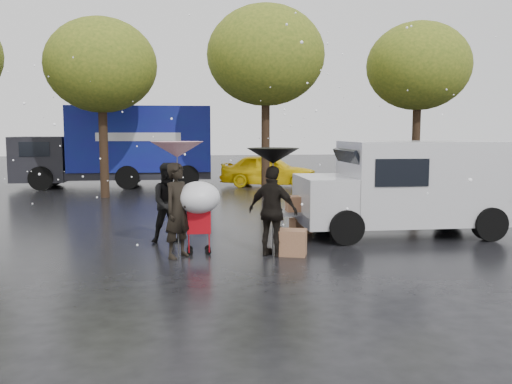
{
  "coord_description": "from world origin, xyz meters",
  "views": [
    {
      "loc": [
        -0.5,
        -10.44,
        2.44
      ],
      "look_at": [
        0.97,
        1.0,
        1.14
      ],
      "focal_mm": 38.0,
      "sensor_mm": 36.0,
      "label": 1
    }
  ],
  "objects": [
    {
      "name": "ground",
      "position": [
        0.0,
        0.0,
        0.0
      ],
      "size": [
        90.0,
        90.0,
        0.0
      ],
      "primitive_type": "plane",
      "color": "black",
      "rests_on": "ground"
    },
    {
      "name": "person_pink",
      "position": [
        -0.67,
        -0.03,
        0.92
      ],
      "size": [
        0.77,
        0.8,
        1.84
      ],
      "primitive_type": "imported",
      "rotation": [
        0.0,
        0.0,
        0.86
      ],
      "color": "black",
      "rests_on": "ground"
    },
    {
      "name": "person_middle",
      "position": [
        -0.87,
        1.39,
        0.88
      ],
      "size": [
        0.97,
        0.82,
        1.76
      ],
      "primitive_type": "imported",
      "rotation": [
        0.0,
        0.0,
        0.2
      ],
      "color": "black",
      "rests_on": "ground"
    },
    {
      "name": "person_black",
      "position": [
        1.16,
        -0.14,
        0.89
      ],
      "size": [
        1.09,
        0.96,
        1.77
      ],
      "primitive_type": "imported",
      "rotation": [
        0.0,
        0.0,
        2.51
      ],
      "color": "black",
      "rests_on": "ground"
    },
    {
      "name": "umbrella_pink",
      "position": [
        -0.67,
        -0.03,
        2.09
      ],
      "size": [
        1.01,
        1.01,
        2.24
      ],
      "color": "#4C4C4C",
      "rests_on": "ground"
    },
    {
      "name": "umbrella_black",
      "position": [
        1.16,
        -0.14,
        1.96
      ],
      "size": [
        1.03,
        1.03,
        2.11
      ],
      "color": "#4C4C4C",
      "rests_on": "ground"
    },
    {
      "name": "vendor_cart",
      "position": [
        2.39,
        1.87,
        0.73
      ],
      "size": [
        1.52,
        0.8,
        1.27
      ],
      "color": "slate",
      "rests_on": "ground"
    },
    {
      "name": "shopping_cart",
      "position": [
        -0.28,
        0.13,
        1.06
      ],
      "size": [
        0.84,
        0.84,
        1.46
      ],
      "color": "red",
      "rests_on": "ground"
    },
    {
      "name": "white_van",
      "position": [
        4.7,
        1.64,
        1.16
      ],
      "size": [
        4.91,
        2.18,
        2.2
      ],
      "color": "silver",
      "rests_on": "ground"
    },
    {
      "name": "blue_truck",
      "position": [
        -3.3,
        13.91,
        1.76
      ],
      "size": [
        8.3,
        2.6,
        3.5
      ],
      "color": "navy",
      "rests_on": "ground"
    },
    {
      "name": "box_ground_near",
      "position": [
        1.54,
        -0.12,
        0.25
      ],
      "size": [
        0.67,
        0.6,
        0.5
      ],
      "primitive_type": "cube",
      "rotation": [
        0.0,
        0.0,
        -0.31
      ],
      "color": "brown",
      "rests_on": "ground"
    },
    {
      "name": "box_ground_far",
      "position": [
        2.21,
        2.2,
        0.17
      ],
      "size": [
        0.53,
        0.46,
        0.35
      ],
      "primitive_type": "cube",
      "rotation": [
        0.0,
        0.0,
        0.29
      ],
      "color": "brown",
      "rests_on": "ground"
    },
    {
      "name": "yellow_taxi",
      "position": [
        3.11,
        13.16,
        0.72
      ],
      "size": [
        4.52,
        2.89,
        1.43
      ],
      "primitive_type": "imported",
      "rotation": [
        0.0,
        0.0,
        1.26
      ],
      "color": "yellow",
      "rests_on": "ground"
    },
    {
      "name": "tree_row",
      "position": [
        -0.47,
        10.0,
        5.02
      ],
      "size": [
        21.6,
        4.4,
        7.12
      ],
      "color": "black",
      "rests_on": "ground"
    }
  ]
}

